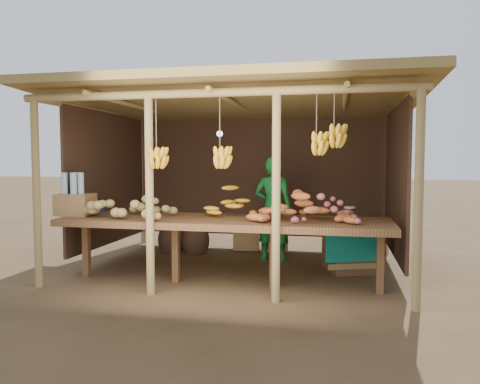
# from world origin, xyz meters

# --- Properties ---
(ground) EXTENTS (60.00, 60.00, 0.00)m
(ground) POSITION_xyz_m (0.00, 0.00, 0.00)
(ground) COLOR brown
(ground) RESTS_ON ground
(stall_structure) EXTENTS (4.70, 3.50, 2.43)m
(stall_structure) POSITION_xyz_m (0.05, -0.04, 1.91)
(stall_structure) COLOR #9E8551
(stall_structure) RESTS_ON ground
(counter) EXTENTS (3.90, 1.05, 0.80)m
(counter) POSITION_xyz_m (0.00, -0.95, 0.74)
(counter) COLOR brown
(counter) RESTS_ON ground
(potato_heap) EXTENTS (1.27, 1.05, 0.37)m
(potato_heap) POSITION_xyz_m (-1.15, -1.06, 0.99)
(potato_heap) COLOR #A08D53
(potato_heap) RESTS_ON counter
(sweet_potato_heap) EXTENTS (1.21, 0.92, 0.36)m
(sweet_potato_heap) POSITION_xyz_m (0.95, -0.94, 0.98)
(sweet_potato_heap) COLOR #C46632
(sweet_potato_heap) RESTS_ON counter
(onion_heap) EXTENTS (0.82, 0.58, 0.35)m
(onion_heap) POSITION_xyz_m (1.20, -1.05, 0.98)
(onion_heap) COLOR #B55861
(onion_heap) RESTS_ON counter
(banana_pile) EXTENTS (0.75, 0.59, 0.35)m
(banana_pile) POSITION_xyz_m (-0.01, -0.70, 0.98)
(banana_pile) COLOR yellow
(banana_pile) RESTS_ON counter
(tomato_basin) EXTENTS (0.38, 0.38, 0.20)m
(tomato_basin) POSITION_xyz_m (-1.90, -0.69, 0.88)
(tomato_basin) COLOR navy
(tomato_basin) RESTS_ON counter
(bottle_box) EXTENTS (0.45, 0.36, 0.54)m
(bottle_box) POSITION_xyz_m (-1.90, -1.02, 1.01)
(bottle_box) COLOR olive
(bottle_box) RESTS_ON counter
(vendor) EXTENTS (0.58, 0.40, 1.55)m
(vendor) POSITION_xyz_m (0.40, 0.49, 0.77)
(vendor) COLOR #186F2F
(vendor) RESTS_ON ground
(tarp_crate) EXTENTS (0.92, 0.86, 0.89)m
(tarp_crate) POSITION_xyz_m (1.53, 0.10, 0.36)
(tarp_crate) COLOR brown
(tarp_crate) RESTS_ON ground
(carton_stack) EXTENTS (0.95, 0.42, 0.69)m
(carton_stack) POSITION_xyz_m (0.17, 1.20, 0.30)
(carton_stack) COLOR olive
(carton_stack) RESTS_ON ground
(burlap_sacks) EXTENTS (0.84, 0.44, 0.60)m
(burlap_sacks) POSITION_xyz_m (-1.08, 0.75, 0.26)
(burlap_sacks) COLOR #452D20
(burlap_sacks) RESTS_ON ground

